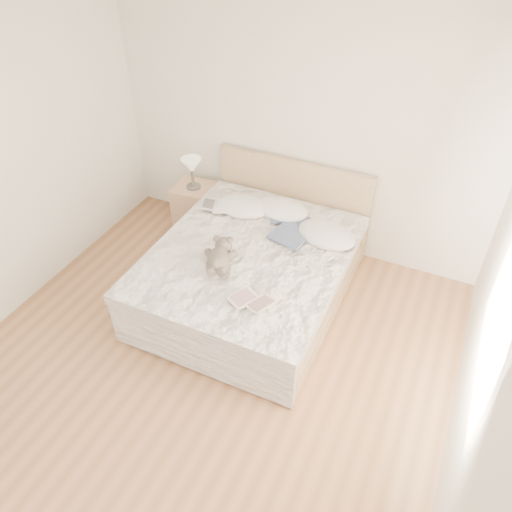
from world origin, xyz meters
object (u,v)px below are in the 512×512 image
at_px(nightstand, 196,208).
at_px(table_lamp, 192,167).
at_px(bed, 254,270).
at_px(teddy_bear, 218,265).
at_px(childrens_book, 252,301).
at_px(photo_book, 215,207).

height_order(nightstand, table_lamp, table_lamp).
relative_size(bed, table_lamp, 6.14).
bearing_deg(teddy_bear, childrens_book, -49.12).
height_order(nightstand, photo_book, photo_book).
xyz_separation_m(nightstand, teddy_bear, (0.93, -1.16, 0.37)).
relative_size(bed, teddy_bear, 5.93).
bearing_deg(photo_book, table_lamp, 126.21).
relative_size(photo_book, teddy_bear, 0.82).
bearing_deg(table_lamp, bed, -33.92).
distance_m(table_lamp, teddy_bear, 1.49).
xyz_separation_m(bed, photo_book, (-0.62, 0.39, 0.32)).
bearing_deg(teddy_bear, nightstand, 110.11).
relative_size(bed, photo_book, 7.21).
height_order(photo_book, childrens_book, same).
distance_m(nightstand, teddy_bear, 1.53).
height_order(nightstand, childrens_book, childrens_book).
relative_size(bed, nightstand, 3.83).
bearing_deg(nightstand, table_lamp, -104.98).
bearing_deg(childrens_book, table_lamp, 159.45).
xyz_separation_m(nightstand, photo_book, (0.45, -0.34, 0.35)).
xyz_separation_m(nightstand, table_lamp, (-0.00, -0.01, 0.53)).
bearing_deg(table_lamp, teddy_bear, -50.86).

